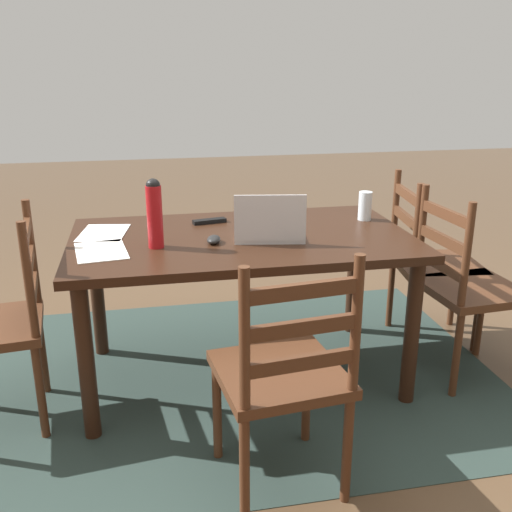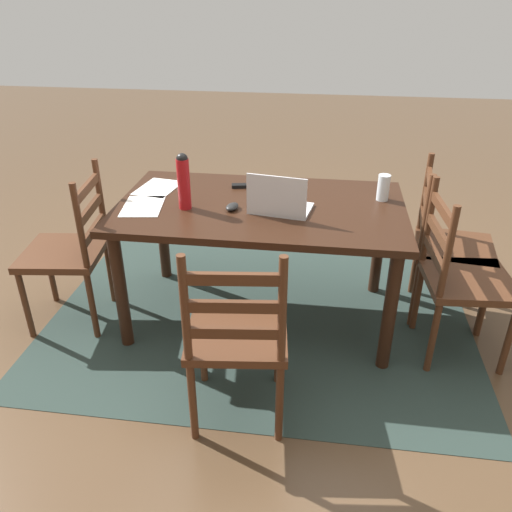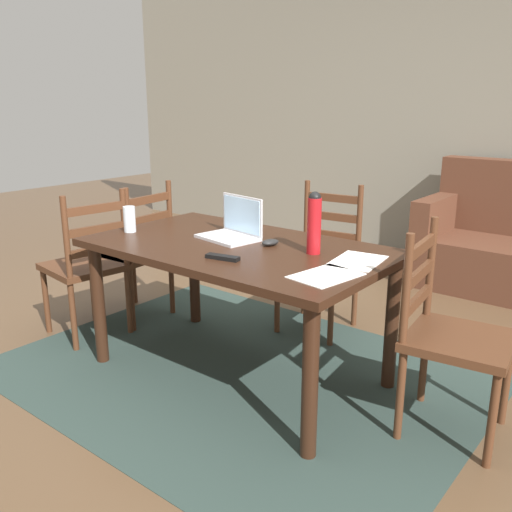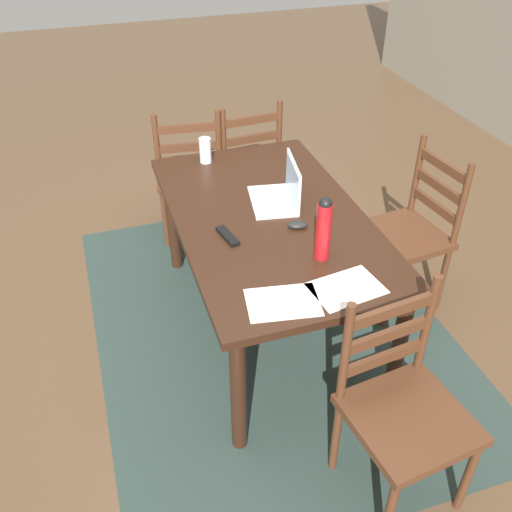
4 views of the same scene
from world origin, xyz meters
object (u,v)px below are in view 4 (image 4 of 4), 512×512
Objects in this scene: chair_left_far at (243,165)px; computer_mouse at (298,225)px; chair_right_far at (403,409)px; chair_left_near at (189,173)px; laptop at (281,192)px; drinking_glass at (205,150)px; tv_remote at (228,236)px; chair_far_head at (408,233)px; water_bottle at (324,228)px; dining_table at (269,231)px.

computer_mouse is at bearing -4.43° from chair_left_far.
chair_left_far is 2.17m from chair_right_far.
laptop is (0.97, 0.29, 0.34)m from chair_left_near.
laptop is at bearing 16.73° from chair_left_near.
chair_left_near is 0.54m from drinking_glass.
chair_right_far is at bearing -0.21° from chair_left_far.
drinking_glass is 0.87× the size of tv_remote.
chair_right_far is 1.27m from chair_far_head.
chair_left_far is 1.27m from computer_mouse.
drinking_glass is (-1.76, -0.34, 0.35)m from chair_right_far.
chair_right_far is 3.09× the size of water_bottle.
chair_left_near is at bearing -163.27° from laptop.
chair_left_near is 2.20m from chair_right_far.
chair_left_near is 5.59× the size of tv_remote.
water_bottle reaches higher than laptop.
water_bottle is 1.81× the size of tv_remote.
chair_left_near is at bearing -170.29° from chair_right_far.
chair_far_head is 0.81m from computer_mouse.
water_bottle is (1.49, -0.08, 0.44)m from chair_left_far.
chair_left_near is at bearing -152.28° from computer_mouse.
chair_left_far is 0.38m from chair_left_near.
chair_right_far is at bearing 9.71° from chair_left_near.
tv_remote is at bearing -6.52° from drinking_glass.
computer_mouse is at bearing 17.35° from drinking_glass.
dining_table is 15.92× the size of computer_mouse.
computer_mouse is 0.35m from tv_remote.
laptop is 2.39× the size of drinking_glass.
chair_right_far is 1.82m from drinking_glass.
water_bottle reaches higher than dining_table.
chair_far_head is (-1.09, 0.65, 0.00)m from chair_right_far.
computer_mouse is at bearing 32.99° from dining_table.
dining_table is at bearing -165.06° from water_bottle.
computer_mouse is (0.15, -0.74, 0.29)m from chair_far_head.
chair_left_near and chair_right_far have the same top height.
computer_mouse is (-0.94, -0.09, 0.29)m from chair_right_far.
computer_mouse is (-0.26, -0.01, -0.14)m from water_bottle.
chair_right_far is at bearing 6.14° from water_bottle.
drinking_glass is at bearing -168.98° from chair_right_far.
chair_right_far is at bearing -30.98° from chair_far_head.
chair_left_near is 6.46× the size of drinking_glass.
laptop is 0.52m from water_bottle.
drinking_glass reaches higher than computer_mouse.
computer_mouse is at bearing -78.68° from chair_far_head.
drinking_glass is 1.47× the size of computer_mouse.
chair_left_near is 2.70× the size of laptop.
tv_remote is (-0.96, -0.43, 0.29)m from chair_right_far.
chair_right_far is at bearing 3.76° from laptop.
chair_far_head is 3.09× the size of water_bottle.
chair_right_far is 5.59× the size of tv_remote.
dining_table is 0.71m from drinking_glass.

